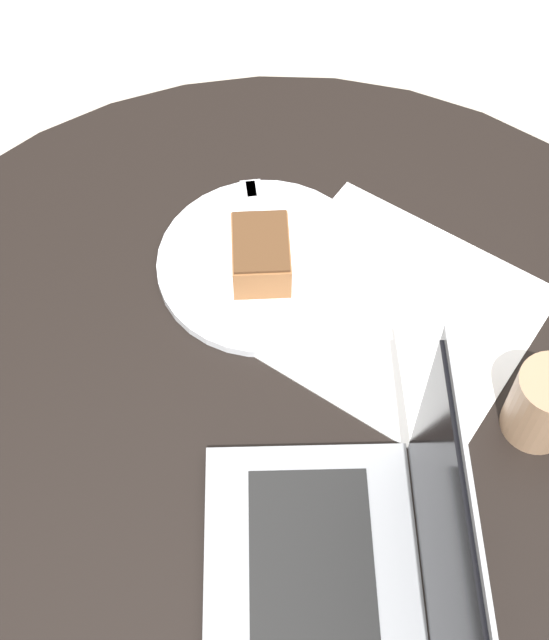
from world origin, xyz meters
The scene contains 8 objects.
ground_plane centered at (0.00, 0.00, 0.00)m, with size 12.00×12.00×0.00m, color #B7AD9E.
dining_table centered at (0.00, 0.00, 0.59)m, with size 1.09×1.09×0.72m.
paper_document centered at (-0.07, 0.18, 0.72)m, with size 0.40×0.40×0.00m.
plate centered at (-0.20, 0.07, 0.73)m, with size 0.26×0.26×0.01m.
cake_slice centered at (-0.19, 0.06, 0.76)m, with size 0.11×0.10×0.05m.
fork centered at (-0.26, 0.09, 0.74)m, with size 0.17×0.07×0.00m.
coffee_glass centered at (0.12, 0.24, 0.77)m, with size 0.07×0.07×0.09m.
laptop centered at (0.20, -0.03, 0.77)m, with size 0.38×0.33×0.25m.
Camera 1 is at (0.39, -0.20, 1.59)m, focal length 50.00 mm.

